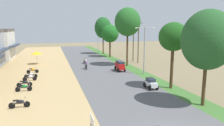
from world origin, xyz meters
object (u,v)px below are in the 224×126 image
(median_tree_nearest, at_px, (207,40))
(utility_pole_near, at_px, (133,41))
(parked_motorbike_second, at_px, (24,87))
(street_signboard, at_px, (92,123))
(median_tree_second, at_px, (173,37))
(motorbike_ahead_third, at_px, (84,61))
(median_tree_fifth, at_px, (103,28))
(vendor_umbrella, at_px, (37,53))
(median_tree_fourth, at_px, (110,34))
(motorbike_ahead_second, at_px, (86,65))
(utility_pole_far, at_px, (138,41))
(parked_motorbike_fifth, at_px, (31,75))
(streetlamp_near, at_px, (144,47))
(parked_motorbike_sixth, at_px, (33,70))
(car_hatchback_white, at_px, (151,83))
(median_tree_third, at_px, (128,22))
(car_van_red, at_px, (120,65))
(parked_motorbike_nearest, at_px, (20,103))
(parked_motorbike_fourth, at_px, (30,77))
(streetlamp_mid, at_px, (98,35))
(parked_motorbike_third, at_px, (25,83))

(median_tree_nearest, xyz_separation_m, utility_pole_near, (3.60, 25.94, -1.72))
(parked_motorbike_second, bearing_deg, street_signboard, -65.32)
(street_signboard, height_order, median_tree_second, median_tree_second)
(median_tree_second, bearing_deg, motorbike_ahead_third, 110.27)
(parked_motorbike_second, bearing_deg, median_tree_fifth, 61.03)
(parked_motorbike_second, height_order, median_tree_second, median_tree_second)
(median_tree_nearest, distance_m, median_tree_fifth, 39.14)
(vendor_umbrella, height_order, median_tree_fifth, median_tree_fifth)
(median_tree_fourth, height_order, motorbike_ahead_second, median_tree_fourth)
(median_tree_fifth, bearing_deg, utility_pole_far, -77.71)
(parked_motorbike_second, xyz_separation_m, parked_motorbike_fifth, (0.21, 6.40, 0.00))
(utility_pole_far, distance_m, motorbike_ahead_second, 12.38)
(median_tree_fourth, relative_size, streetlamp_near, 1.08)
(parked_motorbike_sixth, xyz_separation_m, median_tree_second, (16.38, -13.35, 5.50))
(parked_motorbike_second, distance_m, median_tree_fourth, 29.71)
(parked_motorbike_second, distance_m, car_hatchback_white, 14.47)
(median_tree_third, relative_size, utility_pole_far, 1.25)
(streetlamp_near, xyz_separation_m, car_van_red, (-2.83, 3.17, -3.24))
(median_tree_fourth, height_order, car_hatchback_white, median_tree_fourth)
(utility_pole_far, relative_size, motorbike_ahead_third, 4.76)
(parked_motorbike_nearest, bearing_deg, car_van_red, 42.73)
(parked_motorbike_fourth, relative_size, streetlamp_mid, 0.22)
(streetlamp_near, bearing_deg, parked_motorbike_sixth, 161.30)
(parked_motorbike_fifth, height_order, streetlamp_near, streetlamp_near)
(median_tree_third, xyz_separation_m, motorbike_ahead_second, (-7.89, -0.92, -7.28))
(parked_motorbike_third, distance_m, median_tree_fourth, 28.26)
(parked_motorbike_fourth, xyz_separation_m, parked_motorbike_fifth, (0.01, 1.58, 0.00))
(parked_motorbike_sixth, xyz_separation_m, utility_pole_far, (19.84, 4.44, 3.92))
(median_tree_fifth, bearing_deg, motorbike_ahead_third, -117.81)
(median_tree_nearest, bearing_deg, median_tree_second, 87.92)
(parked_motorbike_third, xyz_separation_m, median_tree_second, (16.69, -5.44, 5.50))
(median_tree_second, bearing_deg, vendor_umbrella, 126.84)
(parked_motorbike_third, xyz_separation_m, utility_pole_near, (20.08, 14.85, 3.79))
(parked_motorbike_second, relative_size, car_van_red, 0.75)
(vendor_umbrella, relative_size, motorbike_ahead_second, 1.40)
(parked_motorbike_nearest, xyz_separation_m, median_tree_third, (16.40, 16.68, 7.58))
(streetlamp_near, xyz_separation_m, utility_pole_far, (3.35, 10.02, 0.21))
(parked_motorbike_nearest, xyz_separation_m, parked_motorbike_fourth, (-0.03, 9.95, 0.00))
(median_tree_nearest, bearing_deg, parked_motorbike_nearest, 165.95)
(streetlamp_mid, relative_size, motorbike_ahead_third, 4.64)
(streetlamp_near, bearing_deg, median_tree_fifth, 90.14)
(motorbike_ahead_third, bearing_deg, car_hatchback_white, -75.75)
(median_tree_fifth, distance_m, motorbike_ahead_third, 16.94)
(median_tree_nearest, height_order, motorbike_ahead_third, median_tree_nearest)
(parked_motorbike_nearest, height_order, parked_motorbike_third, same)
(median_tree_nearest, xyz_separation_m, streetlamp_mid, (0.31, 45.80, -1.23))
(vendor_umbrella, distance_m, utility_pole_near, 19.76)
(median_tree_second, distance_m, median_tree_third, 15.20)
(utility_pole_near, bearing_deg, vendor_umbrella, 176.07)
(median_tree_fourth, xyz_separation_m, motorbike_ahead_second, (-8.06, -13.31, -4.86))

